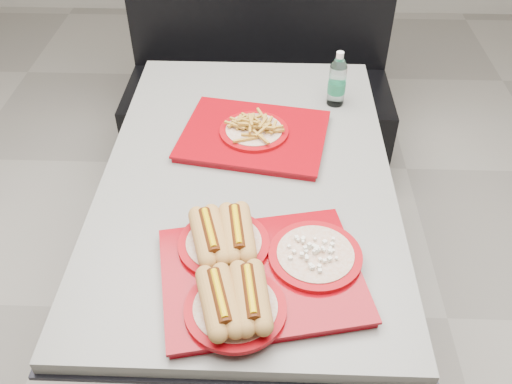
{
  "coord_description": "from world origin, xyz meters",
  "views": [
    {
      "loc": [
        0.07,
        -1.32,
        1.83
      ],
      "look_at": [
        0.03,
        -0.2,
        0.83
      ],
      "focal_mm": 38.0,
      "sensor_mm": 36.0,
      "label": 1
    }
  ],
  "objects_px": {
    "tray_far": "(254,133)",
    "tray_near": "(253,269)",
    "booth_bench": "(258,87)",
    "water_bottle": "(337,82)",
    "diner_table": "(248,208)"
  },
  "relations": [
    {
      "from": "booth_bench",
      "to": "tray_far",
      "type": "relative_size",
      "value": 2.55
    },
    {
      "from": "diner_table",
      "to": "booth_bench",
      "type": "xyz_separation_m",
      "value": [
        0.0,
        1.09,
        -0.18
      ]
    },
    {
      "from": "diner_table",
      "to": "tray_far",
      "type": "relative_size",
      "value": 2.68
    },
    {
      "from": "diner_table",
      "to": "tray_near",
      "type": "relative_size",
      "value": 2.51
    },
    {
      "from": "diner_table",
      "to": "tray_far",
      "type": "distance_m",
      "value": 0.25
    },
    {
      "from": "water_bottle",
      "to": "booth_bench",
      "type": "bearing_deg",
      "value": 113.63
    },
    {
      "from": "tray_far",
      "to": "water_bottle",
      "type": "bearing_deg",
      "value": 39.31
    },
    {
      "from": "booth_bench",
      "to": "tray_far",
      "type": "distance_m",
      "value": 1.0
    },
    {
      "from": "booth_bench",
      "to": "tray_far",
      "type": "xyz_separation_m",
      "value": [
        0.01,
        -0.93,
        0.38
      ]
    },
    {
      "from": "diner_table",
      "to": "booth_bench",
      "type": "height_order",
      "value": "booth_bench"
    },
    {
      "from": "booth_bench",
      "to": "water_bottle",
      "type": "xyz_separation_m",
      "value": [
        0.3,
        -0.69,
        0.44
      ]
    },
    {
      "from": "water_bottle",
      "to": "diner_table",
      "type": "bearing_deg",
      "value": -127.24
    },
    {
      "from": "tray_near",
      "to": "tray_far",
      "type": "bearing_deg",
      "value": 91.97
    },
    {
      "from": "tray_far",
      "to": "tray_near",
      "type": "bearing_deg",
      "value": -88.03
    },
    {
      "from": "booth_bench",
      "to": "water_bottle",
      "type": "relative_size",
      "value": 6.59
    }
  ]
}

